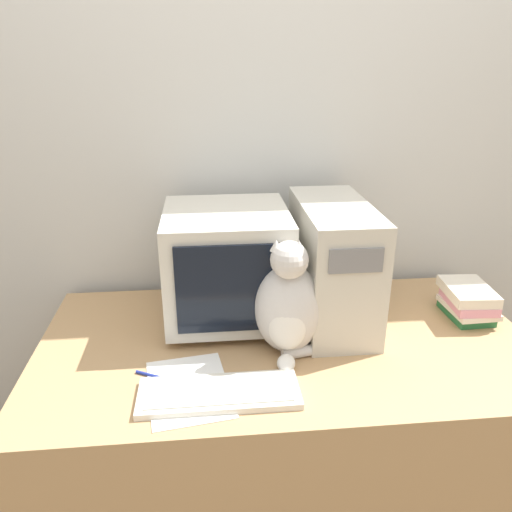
{
  "coord_description": "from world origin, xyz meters",
  "views": [
    {
      "loc": [
        -0.23,
        -0.92,
        1.57
      ],
      "look_at": [
        -0.09,
        0.47,
        1.01
      ],
      "focal_mm": 35.0,
      "sensor_mm": 36.0,
      "label": 1
    }
  ],
  "objects": [
    {
      "name": "wall_back",
      "position": [
        0.0,
        0.88,
        1.25
      ],
      "size": [
        7.0,
        0.05,
        2.5
      ],
      "color": "silver",
      "rests_on": "ground_plane"
    },
    {
      "name": "desk",
      "position": [
        0.0,
        0.41,
        0.37
      ],
      "size": [
        1.53,
        0.81,
        0.75
      ],
      "color": "tan",
      "rests_on": "ground_plane"
    },
    {
      "name": "crt_monitor",
      "position": [
        -0.17,
        0.57,
        0.94
      ],
      "size": [
        0.39,
        0.41,
        0.37
      ],
      "color": "beige",
      "rests_on": "desk"
    },
    {
      "name": "computer_tower",
      "position": [
        0.17,
        0.54,
        0.94
      ],
      "size": [
        0.22,
        0.48,
        0.4
      ],
      "color": "beige",
      "rests_on": "desk"
    },
    {
      "name": "keyboard",
      "position": [
        -0.22,
        0.15,
        0.76
      ],
      "size": [
        0.42,
        0.15,
        0.02
      ],
      "color": "silver",
      "rests_on": "desk"
    },
    {
      "name": "cat",
      "position": [
        -0.01,
        0.35,
        0.9
      ],
      "size": [
        0.31,
        0.25,
        0.36
      ],
      "rotation": [
        0.0,
        0.0,
        -0.19
      ],
      "color": "silver",
      "rests_on": "desk"
    },
    {
      "name": "book_stack",
      "position": [
        0.63,
        0.49,
        0.81
      ],
      "size": [
        0.16,
        0.21,
        0.11
      ],
      "color": "#28703D",
      "rests_on": "desk"
    },
    {
      "name": "pen",
      "position": [
        -0.38,
        0.24,
        0.75
      ],
      "size": [
        0.14,
        0.08,
        0.01
      ],
      "color": "navy",
      "rests_on": "desk"
    },
    {
      "name": "paper_sheet",
      "position": [
        -0.3,
        0.19,
        0.75
      ],
      "size": [
        0.25,
        0.32,
        0.0
      ],
      "color": "white",
      "rests_on": "desk"
    }
  ]
}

